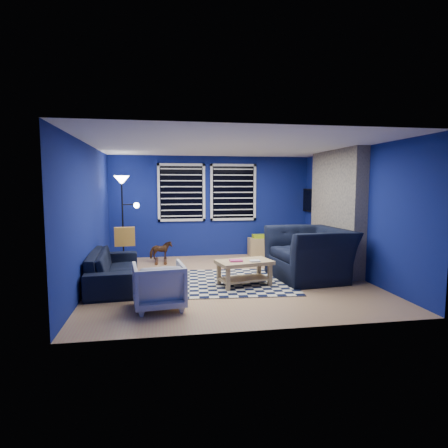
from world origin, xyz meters
The scene contains 18 objects.
floor centered at (0.00, 0.00, 0.00)m, with size 5.00×5.00×0.00m, color tan.
ceiling centered at (0.00, 0.00, 2.50)m, with size 5.00×5.00×0.00m, color white.
wall_back centered at (0.00, 2.50, 1.25)m, with size 5.00×5.00×0.00m, color navy.
wall_left centered at (-2.50, 0.00, 1.25)m, with size 5.00×5.00×0.00m, color navy.
wall_right centered at (2.50, 0.00, 1.25)m, with size 5.00×5.00×0.00m, color navy.
fireplace centered at (2.36, 0.50, 1.20)m, with size 0.65×2.00×2.50m.
window_left centered at (-0.75, 2.46, 1.60)m, with size 1.17×0.06×1.42m.
window_right centered at (0.55, 2.46, 1.60)m, with size 1.17×0.06×1.42m.
tv centered at (2.45, 2.00, 1.40)m, with size 0.07×1.00×0.58m.
rug centered at (-0.13, -0.17, 0.01)m, with size 2.50×2.00×0.02m, color black.
sofa centered at (-2.10, -0.03, 0.31)m, with size 0.82×2.10×0.61m, color black.
armchair_big centered at (1.54, -0.15, 0.48)m, with size 1.30×1.49×0.97m, color black.
armchair_bent centered at (-1.30, -1.44, 0.33)m, with size 0.71×0.73×0.67m, color gray.
rocking_horse centered at (-1.28, 1.82, 0.28)m, with size 0.50×0.23×0.42m, color #482917.
coffee_table centered at (0.19, -0.46, 0.33)m, with size 1.05×0.74×0.47m.
cabinet centered at (1.19, 2.25, 0.24)m, with size 0.54×0.36×0.54m.
floor_lamp centered at (-2.09, 1.80, 1.63)m, with size 0.54×0.33×1.99m.
throw_pillow centered at (-1.95, 0.53, 0.80)m, with size 0.38×0.12×0.36m, color gold.
Camera 1 is at (-1.23, -6.82, 1.79)m, focal length 30.00 mm.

